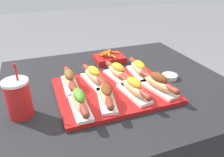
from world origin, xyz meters
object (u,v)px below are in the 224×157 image
fries_basket (109,58)px  hot_dog_4 (70,80)px  hot_dog_1 (106,94)px  hot_dog_5 (94,76)px  drink_cup (18,99)px  hot_dog_2 (134,88)px  sauce_bowl (170,76)px  hot_dog_3 (158,83)px  hot_dog_0 (79,101)px  hot_dog_7 (139,69)px  hot_dog_6 (118,72)px  serving_tray (114,91)px

fries_basket → hot_dog_4: bearing=-137.6°
hot_dog_1 → hot_dog_5: bearing=90.0°
drink_cup → fries_basket: drink_cup is taller
hot_dog_2 → sauce_bowl: hot_dog_2 is taller
hot_dog_3 → hot_dog_4: 0.38m
hot_dog_0 → hot_dog_5: hot_dog_0 is taller
hot_dog_7 → sauce_bowl: hot_dog_7 is taller
hot_dog_1 → hot_dog_3: (0.23, 0.01, 0.00)m
hot_dog_5 → hot_dog_4: bearing=178.7°
hot_dog_6 → hot_dog_7: bearing=2.0°
hot_dog_1 → hot_dog_2: hot_dog_2 is taller
hot_dog_4 → hot_dog_6: size_ratio=1.01×
hot_dog_2 → hot_dog_6: size_ratio=1.00×
serving_tray → hot_dog_3: hot_dog_3 is taller
hot_dog_0 → drink_cup: 0.21m
hot_dog_3 → hot_dog_6: 0.20m
hot_dog_3 → hot_dog_7: bearing=92.4°
hot_dog_0 → hot_dog_7: hot_dog_0 is taller
sauce_bowl → drink_cup: size_ratio=0.36×
hot_dog_3 → hot_dog_5: (-0.23, 0.16, -0.00)m
hot_dog_3 → hot_dog_1: bearing=-178.5°
drink_cup → fries_basket: 0.60m
hot_dog_0 → hot_dog_3: 0.34m
hot_dog_1 → sauce_bowl: 0.38m
serving_tray → hot_dog_2: hot_dog_2 is taller
hot_dog_0 → hot_dog_4: size_ratio=1.00×
serving_tray → sauce_bowl: size_ratio=6.50×
sauce_bowl → hot_dog_1: bearing=-162.9°
hot_dog_2 → hot_dog_4: (-0.23, 0.16, 0.00)m
fries_basket → sauce_bowl: bearing=-56.0°
hot_dog_4 → hot_dog_3: bearing=-25.4°
serving_tray → hot_dog_1: hot_dog_1 is taller
hot_dog_7 → sauce_bowl: size_ratio=3.03×
hot_dog_0 → hot_dog_5: size_ratio=1.01×
fries_basket → hot_dog_5: bearing=-123.0°
hot_dog_3 → drink_cup: 0.54m
hot_dog_2 → fries_basket: size_ratio=1.38×
sauce_bowl → hot_dog_2: bearing=-156.8°
drink_cup → fries_basket: (0.47, 0.36, -0.05)m
serving_tray → hot_dog_5: hot_dog_5 is taller
hot_dog_5 → hot_dog_7: (0.22, 0.00, -0.00)m
hot_dog_5 → hot_dog_6: 0.12m
hot_dog_4 → drink_cup: (-0.20, -0.12, 0.02)m
hot_dog_6 → fries_basket: size_ratio=1.37×
hot_dog_6 → hot_dog_0: bearing=-141.9°
serving_tray → drink_cup: size_ratio=2.36×
hot_dog_6 → sauce_bowl: size_ratio=3.01×
hot_dog_4 → fries_basket: (0.27, 0.25, -0.03)m
hot_dog_1 → hot_dog_6: size_ratio=1.00×
sauce_bowl → hot_dog_7: bearing=158.4°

